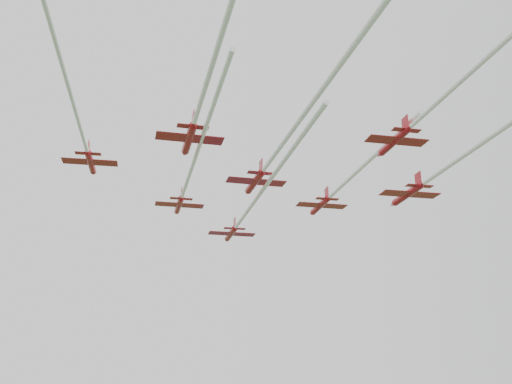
{
  "coord_description": "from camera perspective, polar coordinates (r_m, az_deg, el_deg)",
  "views": [
    {
      "loc": [
        -12.43,
        -95.16,
        28.0
      ],
      "look_at": [
        -5.21,
        -5.48,
        58.07
      ],
      "focal_mm": 40.0,
      "sensor_mm": 36.0,
      "label": 1
    }
  ],
  "objects": [
    {
      "name": "jet_row3_mid",
      "position": [
        73.9,
        2.26,
        4.28
      ],
      "size": [
        12.5,
        54.48,
        2.66
      ],
      "rotation": [
        0.0,
        0.0,
        0.16
      ],
      "color": "#A7111B"
    },
    {
      "name": "jet_row2_left",
      "position": [
        87.07,
        -6.8,
        1.34
      ],
      "size": [
        11.77,
        55.63,
        2.51
      ],
      "rotation": [
        0.0,
        0.0,
        0.15
      ],
      "color": "#A7111B"
    },
    {
      "name": "jet_row2_right",
      "position": [
        99.5,
        8.09,
        0.19
      ],
      "size": [
        10.13,
        46.32,
        2.83
      ],
      "rotation": [
        0.0,
        0.0,
        0.13
      ],
      "color": "#A7111B"
    },
    {
      "name": "jet_row4_right",
      "position": [
        64.46,
        20.05,
        10.62
      ],
      "size": [
        11.69,
        61.98,
        2.45
      ],
      "rotation": [
        0.0,
        0.0,
        0.13
      ],
      "color": "#A7111B"
    },
    {
      "name": "jet_row3_left",
      "position": [
        75.84,
        -17.13,
        6.16
      ],
      "size": [
        8.22,
        50.35,
        2.37
      ],
      "rotation": [
        0.0,
        0.0,
        0.09
      ],
      "color": "#A7111B"
    },
    {
      "name": "jet_row3_right",
      "position": [
        89.01,
        17.75,
        1.81
      ],
      "size": [
        10.36,
        49.87,
        2.94
      ],
      "rotation": [
        0.0,
        0.0,
        0.12
      ],
      "color": "#A7111B"
    },
    {
      "name": "jet_row4_left",
      "position": [
        56.96,
        -4.38,
        12.61
      ],
      "size": [
        14.0,
        66.79,
        2.57
      ],
      "rotation": [
        0.0,
        0.0,
        0.15
      ],
      "color": "#A7111B"
    },
    {
      "name": "jet_lead",
      "position": [
        98.47,
        -0.86,
        -1.91
      ],
      "size": [
        12.83,
        63.47,
        2.76
      ],
      "rotation": [
        0.0,
        0.0,
        0.14
      ],
      "color": "#A7111B"
    }
  ]
}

